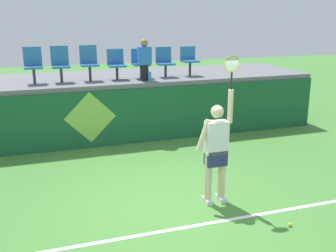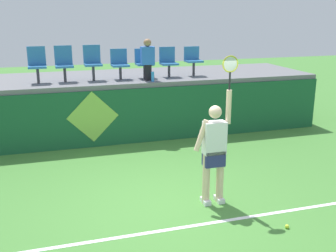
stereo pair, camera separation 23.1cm
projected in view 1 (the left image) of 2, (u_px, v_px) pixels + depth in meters
The scene contains 16 objects.
ground_plane at pixel (170, 205), 7.15m from camera, with size 40.00×40.00×0.00m, color #478438.
court_back_wall at pixel (123, 117), 10.30m from camera, with size 11.04×0.20×1.41m, color #195633.
spectator_platform at pixel (112, 78), 11.29m from camera, with size 11.04×2.73×0.12m, color slate.
court_baseline_stripe at pixel (186, 227), 6.41m from camera, with size 9.93×0.08×0.01m, color white.
tennis_player at pixel (216, 148), 7.01m from camera, with size 0.75×0.26×2.59m.
tennis_ball at pixel (290, 225), 6.43m from camera, with size 0.07×0.07×0.07m, color #D1E533.
water_bottle at pixel (150, 77), 10.40m from camera, with size 0.08×0.08×0.25m, color #338CE5.
stadium_chair_0 at pixel (33, 63), 10.03m from camera, with size 0.44×0.42×0.90m.
stadium_chair_1 at pixel (60, 63), 10.23m from camera, with size 0.44×0.42×0.90m.
stadium_chair_2 at pixel (89, 61), 10.45m from camera, with size 0.44×0.42×0.90m.
stadium_chair_3 at pixel (116, 63), 10.68m from camera, with size 0.44×0.42×0.78m.
stadium_chair_4 at pixel (140, 62), 10.88m from camera, with size 0.44×0.42×0.77m.
stadium_chair_5 at pixel (165, 61), 11.09m from camera, with size 0.44×0.42×0.80m.
stadium_chair_6 at pixel (189, 59), 11.30m from camera, with size 0.44×0.42×0.79m.
spectator_0 at pixel (144, 59), 10.46m from camera, with size 0.34×0.20×1.06m.
wall_signage_mount at pixel (92, 148), 10.14m from camera, with size 1.27×0.01×1.41m.
Camera 1 is at (-2.10, -6.15, 3.29)m, focal length 43.59 mm.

